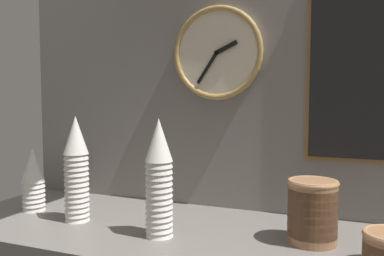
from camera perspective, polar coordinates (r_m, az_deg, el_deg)
The scene contains 7 objects.
ground_plane at distance 1.19m, azimuth 1.85°, elevation -15.15°, with size 1.60×0.56×0.04m, color slate.
wall_tiled_back at distance 1.38m, azimuth 5.75°, elevation 10.50°, with size 1.60×0.03×1.05m.
cup_stack_far_left at distance 1.45m, azimuth -21.40°, elevation -6.69°, with size 0.08×0.08×0.21m.
cup_stack_left at distance 1.28m, azimuth -15.92°, elevation -5.50°, with size 0.08×0.08×0.32m.
cup_stack_center at distance 1.10m, azimuth -4.65°, elevation -6.97°, with size 0.08×0.08×0.32m.
bowl_stack_right at distance 1.11m, azimuth 16.55°, elevation -10.99°, with size 0.13×0.13×0.17m.
wall_clock at distance 1.36m, azimuth 3.57°, elevation 10.46°, with size 0.31×0.03×0.31m.
Camera 1 is at (0.38, -1.05, 0.38)m, focal length 38.00 mm.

